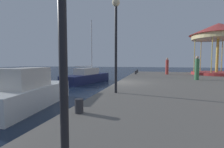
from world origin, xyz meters
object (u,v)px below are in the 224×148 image
bollard_center (136,72)px  bollard_south (79,106)px  bollard_north (137,71)px  motorboat_white (30,93)px  lamp_post_mid_promenade (116,29)px  carousel (218,36)px  person_far_corner (167,67)px  person_near_carousel (197,69)px  sailboat_navy (87,77)px

bollard_center → bollard_south: bearing=-90.2°
bollard_center → bollard_south: same height
bollard_north → motorboat_white: bearing=-104.2°
lamp_post_mid_promenade → bollard_center: (-0.28, 11.85, -2.73)m
bollard_north → bollard_south: same height
carousel → person_far_corner: size_ratio=3.13×
carousel → bollard_north: (-8.96, 1.26, -4.08)m
person_far_corner → person_near_carousel: bearing=-71.2°
sailboat_navy → carousel: (13.94, 4.06, 4.47)m
carousel → bollard_south: 19.30m
person_near_carousel → motorboat_white: bearing=-140.7°
lamp_post_mid_promenade → person_far_corner: lamp_post_mid_promenade is taller
bollard_south → person_near_carousel: person_near_carousel is taller
lamp_post_mid_promenade → bollard_center: bearing=91.4°
bollard_north → person_near_carousel: (5.44, -7.60, 0.70)m
bollard_north → bollard_south: size_ratio=1.00×
bollard_south → person_near_carousel: bearing=62.1°
lamp_post_mid_promenade → bollard_south: size_ratio=10.70×
bollard_center → bollard_north: size_ratio=1.00×
motorboat_white → sailboat_navy: (-1.12, 9.89, -0.12)m
bollard_center → person_far_corner: person_far_corner is taller
carousel → bollard_center: carousel is taller
carousel → person_near_carousel: bearing=-119.1°
motorboat_white → bollard_center: (3.92, 12.43, 0.27)m
bollard_south → person_far_corner: bearing=77.2°
carousel → person_far_corner: 6.41m
carousel → person_near_carousel: size_ratio=3.13×
carousel → bollard_north: carousel is taller
sailboat_navy → bollard_center: sailboat_navy is taller
bollard_south → bollard_center: bearing=89.8°
motorboat_white → bollard_center: motorboat_white is taller
carousel → bollard_south: carousel is taller
bollard_south → person_near_carousel: 11.63m
lamp_post_mid_promenade → bollard_north: lamp_post_mid_promenade is taller
carousel → bollard_center: 9.90m
carousel → sailboat_navy: bearing=-163.8°
person_far_corner → carousel: bearing=9.5°
lamp_post_mid_promenade → bollard_north: bearing=91.4°
sailboat_navy → lamp_post_mid_promenade: bearing=-60.2°
motorboat_white → lamp_post_mid_promenade: bearing=7.8°
motorboat_white → bollard_south: size_ratio=13.87×
carousel → motorboat_white: bearing=-132.6°
sailboat_navy → bollard_south: sailboat_navy is taller
motorboat_white → bollard_north: 15.69m
motorboat_white → bollard_north: motorboat_white is taller
sailboat_navy → carousel: 15.19m
carousel → person_near_carousel: 8.00m
lamp_post_mid_promenade → person_near_carousel: size_ratio=2.24×
sailboat_navy → bollard_center: bearing=26.7°
bollard_center → bollard_south: (-0.06, -15.09, 0.00)m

